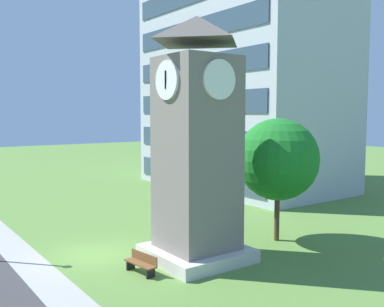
# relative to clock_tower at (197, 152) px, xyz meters

# --- Properties ---
(ground_plane) EXTENTS (160.00, 160.00, 0.00)m
(ground_plane) POSITION_rel_clock_tower_xyz_m (-3.57, -3.89, -5.19)
(ground_plane) COLOR #567F38
(kerb_strip) EXTENTS (120.00, 1.60, 0.01)m
(kerb_strip) POSITION_rel_clock_tower_xyz_m (-3.57, -6.75, -5.19)
(kerb_strip) COLOR #9E9E99
(kerb_strip) RESTS_ON ground
(office_building) EXTENTS (19.72, 11.26, 22.40)m
(office_building) POSITION_rel_clock_tower_xyz_m (-15.04, 16.35, 6.01)
(office_building) COLOR #B7BCC6
(office_building) RESTS_ON ground
(clock_tower) EXTENTS (4.32, 4.32, 11.53)m
(clock_tower) POSITION_rel_clock_tower_xyz_m (0.00, 0.00, 0.00)
(clock_tower) COLOR slate
(clock_tower) RESTS_ON ground
(park_bench) EXTENTS (1.85, 0.73, 0.88)m
(park_bench) POSITION_rel_clock_tower_xyz_m (0.08, -3.08, -4.73)
(park_bench) COLOR brown
(park_bench) RESTS_ON ground
(tree_by_building) EXTENTS (4.51, 4.51, 6.79)m
(tree_by_building) POSITION_rel_clock_tower_xyz_m (0.00, 5.52, -0.67)
(tree_by_building) COLOR #513823
(tree_by_building) RESTS_ON ground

